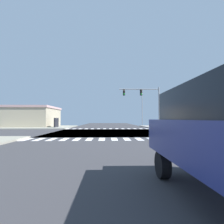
{
  "coord_description": "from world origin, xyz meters",
  "views": [
    {
      "loc": [
        -0.33,
        -21.32,
        1.64
      ],
      "look_at": [
        0.47,
        7.76,
        2.78
      ],
      "focal_mm": 27.8,
      "sensor_mm": 36.0,
      "label": 1
    }
  ],
  "objects": [
    {
      "name": "ground",
      "position": [
        0.0,
        0.0,
        -0.03
      ],
      "size": [
        90.0,
        90.0,
        0.05
      ],
      "color": "#353438"
    },
    {
      "name": "sidewalk_corner_nw",
      "position": [
        -13.0,
        12.0,
        0.07
      ],
      "size": [
        12.0,
        12.0,
        0.14
      ],
      "color": "gray",
      "rests_on": "ground"
    },
    {
      "name": "sedan_farside_1",
      "position": [
        10.69,
        -3.5,
        1.12
      ],
      "size": [
        4.3,
        1.8,
        1.88
      ],
      "rotation": [
        0.0,
        0.0,
        1.57
      ],
      "color": "black",
      "rests_on": "ground"
    },
    {
      "name": "crosswalk_far",
      "position": [
        -0.25,
        7.3,
        0.0
      ],
      "size": [
        13.5,
        2.0,
        0.01
      ],
      "color": "silver",
      "rests_on": "ground"
    },
    {
      "name": "sidewalk_corner_ne",
      "position": [
        13.0,
        12.0,
        0.07
      ],
      "size": [
        12.0,
        12.0,
        0.14
      ],
      "color": "gray",
      "rests_on": "ground"
    },
    {
      "name": "bank_building",
      "position": [
        -16.43,
        13.88,
        2.04
      ],
      "size": [
        12.65,
        9.77,
        4.07
      ],
      "color": "tan",
      "rests_on": "ground"
    },
    {
      "name": "crosswalk_near",
      "position": [
        -0.25,
        -7.3,
        0.0
      ],
      "size": [
        13.5,
        2.0,
        0.01
      ],
      "color": "silver",
      "rests_on": "ground"
    },
    {
      "name": "street_lamp",
      "position": [
        8.12,
        21.28,
        5.36
      ],
      "size": [
        1.78,
        0.32,
        9.1
      ],
      "color": "gray",
      "rests_on": "ground"
    },
    {
      "name": "traffic_signal_mast",
      "position": [
        5.82,
        7.42,
        5.17
      ],
      "size": [
        6.81,
        0.55,
        7.0
      ],
      "color": "gray",
      "rests_on": "ground"
    }
  ]
}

